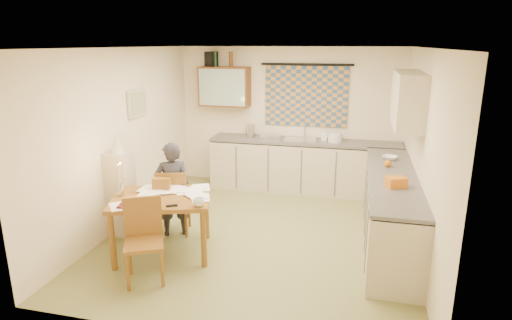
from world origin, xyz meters
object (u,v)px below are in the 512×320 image
(counter_back, at_px, (304,166))
(counter_right, at_px, (390,208))
(dining_table, at_px, (163,225))
(shelf_stand, at_px, (121,194))
(person, at_px, (173,189))
(stove, at_px, (396,250))
(chair_far, at_px, (174,213))

(counter_back, distance_m, counter_right, 2.21)
(counter_right, height_order, dining_table, counter_right)
(counter_back, height_order, shelf_stand, shelf_stand)
(counter_right, relative_size, person, 2.26)
(stove, xyz_separation_m, shelf_stand, (-3.54, 0.54, 0.14))
(counter_back, distance_m, chair_far, 2.66)
(stove, bearing_deg, shelf_stand, 171.39)
(stove, distance_m, person, 2.94)
(dining_table, relative_size, person, 1.06)
(counter_back, xyz_separation_m, person, (-1.48, -2.24, 0.20))
(shelf_stand, bearing_deg, stove, -8.61)
(dining_table, bearing_deg, shelf_stand, 135.73)
(dining_table, xyz_separation_m, shelf_stand, (-0.79, 0.39, 0.20))
(counter_back, height_order, counter_right, same)
(dining_table, bearing_deg, counter_right, 2.97)
(counter_right, distance_m, dining_table, 2.95)
(stove, xyz_separation_m, person, (-2.85, 0.69, 0.21))
(counter_right, height_order, person, person)
(chair_far, distance_m, person, 0.37)
(stove, relative_size, chair_far, 0.97)
(stove, bearing_deg, counter_back, 115.15)
(counter_back, bearing_deg, person, -123.51)
(counter_back, xyz_separation_m, counter_right, (1.37, -1.74, -0.00))
(stove, distance_m, chair_far, 2.96)
(person, bearing_deg, shelf_stand, -11.84)
(stove, relative_size, dining_table, 0.65)
(counter_back, height_order, chair_far, counter_back)
(stove, bearing_deg, counter_right, 90.00)
(chair_far, relative_size, shelf_stand, 0.79)
(counter_right, bearing_deg, shelf_stand, -169.61)
(person, bearing_deg, chair_far, -95.01)
(counter_right, bearing_deg, chair_far, -171.05)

